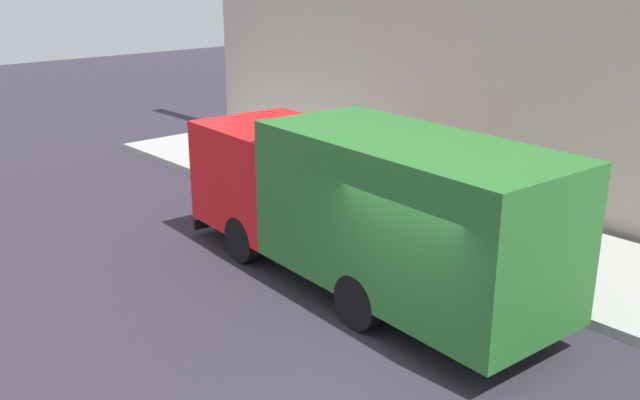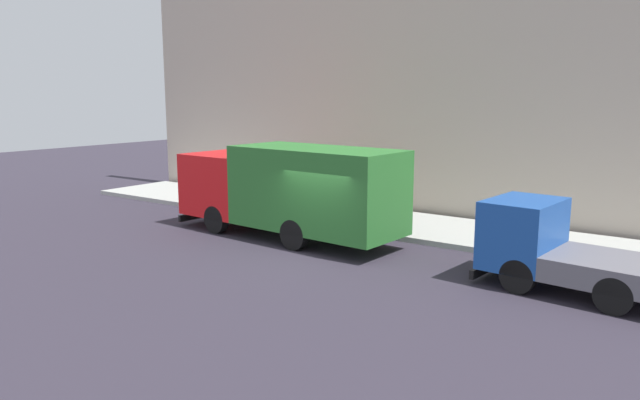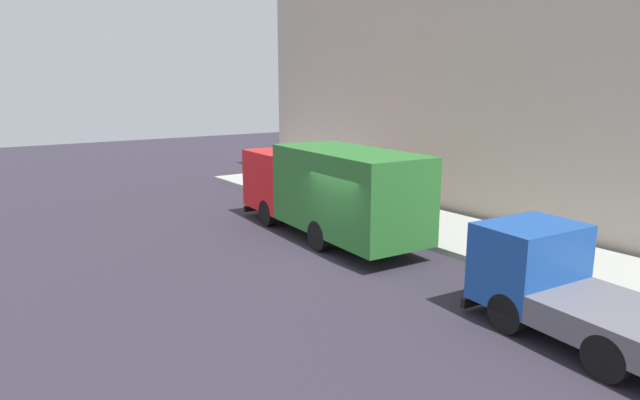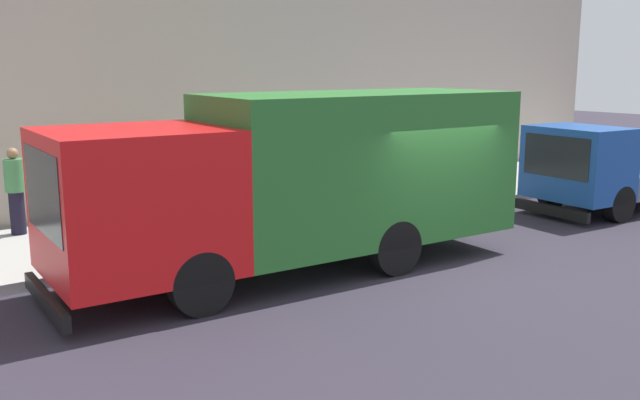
# 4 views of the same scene
# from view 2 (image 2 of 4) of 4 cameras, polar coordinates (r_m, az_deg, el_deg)

# --- Properties ---
(ground) EXTENTS (80.00, 80.00, 0.00)m
(ground) POSITION_cam_2_polar(r_m,az_deg,el_deg) (18.02, -0.29, -5.31)
(ground) COLOR #2E2935
(sidewalk) EXTENTS (3.97, 30.00, 0.18)m
(sidewalk) POSITION_cam_2_polar(r_m,az_deg,el_deg) (22.13, 7.26, -2.25)
(sidewalk) COLOR #A9ABA4
(sidewalk) RESTS_ON ground
(building_facade) EXTENTS (0.50, 30.00, 10.51)m
(building_facade) POSITION_cam_2_polar(r_m,az_deg,el_deg) (23.86, 10.41, 11.04)
(building_facade) COLOR #BBAA9A
(building_facade) RESTS_ON ground
(large_utility_truck) EXTENTS (3.02, 8.56, 3.09)m
(large_utility_truck) POSITION_cam_2_polar(r_m,az_deg,el_deg) (19.93, -3.00, 1.16)
(large_utility_truck) COLOR red
(large_utility_truck) RESTS_ON ground
(small_flatbed_truck) EXTENTS (2.64, 5.27, 2.14)m
(small_flatbed_truck) POSITION_cam_2_polar(r_m,az_deg,el_deg) (15.87, 22.12, -4.46)
(small_flatbed_truck) COLOR #1A4BA0
(small_flatbed_truck) RESTS_ON ground
(pedestrian_walking) EXTENTS (0.45, 0.45, 1.74)m
(pedestrian_walking) POSITION_cam_2_polar(r_m,az_deg,el_deg) (22.77, 3.47, 0.78)
(pedestrian_walking) COLOR black
(pedestrian_walking) RESTS_ON sidewalk
(pedestrian_standing) EXTENTS (0.47, 0.47, 1.70)m
(pedestrian_standing) POSITION_cam_2_polar(r_m,az_deg,el_deg) (24.50, 2.36, 1.35)
(pedestrian_standing) COLOR #4F4349
(pedestrian_standing) RESTS_ON sidewalk
(pedestrian_third) EXTENTS (0.55, 0.55, 1.77)m
(pedestrian_third) POSITION_cam_2_polar(r_m,az_deg,el_deg) (26.10, -2.08, 1.97)
(pedestrian_third) COLOR black
(pedestrian_third) RESTS_ON sidewalk
(street_sign_post) EXTENTS (0.44, 0.08, 2.33)m
(street_sign_post) POSITION_cam_2_polar(r_m,az_deg,el_deg) (21.33, 1.99, 1.40)
(street_sign_post) COLOR #4C5156
(street_sign_post) RESTS_ON sidewalk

